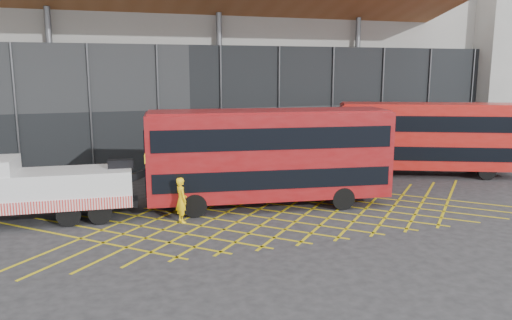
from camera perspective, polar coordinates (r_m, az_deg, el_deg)
name	(u,v)px	position (r m, az deg, el deg)	size (l,w,h in m)	color
ground_plane	(201,226)	(21.41, -6.33, -7.51)	(120.00, 120.00, 0.00)	#252528
road_markings	(288,217)	(22.58, 3.67, -6.49)	(24.76, 7.16, 0.01)	gold
construction_building	(168,35)	(38.87, -10.02, 13.86)	(55.00, 23.97, 18.00)	gray
east_building	(509,29)	(51.25, 26.97, 13.21)	(15.00, 12.00, 20.00)	gray
recovery_truck	(24,187)	(23.50, -24.99, -2.78)	(9.97, 3.15, 3.46)	black
bus_towed	(269,154)	(23.66, 1.48, 0.73)	(11.69, 4.41, 4.65)	maroon
bus_second	(429,136)	(32.56, 19.21, 2.65)	(10.98, 6.83, 4.46)	#AD140F
worker	(181,200)	(21.78, -8.52, -4.54)	(0.72, 0.47, 1.98)	yellow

